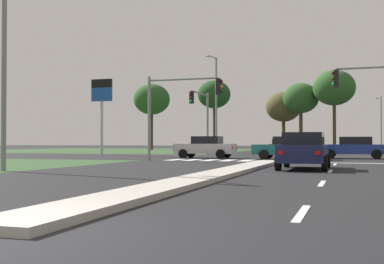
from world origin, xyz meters
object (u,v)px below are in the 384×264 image
at_px(car_silver_fifth, 206,147).
at_px(street_lamp_fourth, 381,119).
at_px(treeline_fifth, 334,88).
at_px(treeline_near, 152,99).
at_px(street_lamp_near, 3,38).
at_px(treeline_third, 284,107).
at_px(traffic_signal_near_left, 177,101).
at_px(traffic_signal_far_left, 202,111).
at_px(fuel_price_totem, 102,100).
at_px(car_navy_near, 304,150).
at_px(treeline_second, 214,95).
at_px(car_teal_fourth, 289,148).
at_px(street_lamp_third, 215,99).
at_px(car_blue_third, 354,147).
at_px(pedestrian_at_median, 299,142).
at_px(treeline_fourth, 301,99).
at_px(car_red_second, 281,146).
at_px(traffic_signal_near_right, 384,94).

xyz_separation_m(car_silver_fifth, street_lamp_fourth, (14.21, 48.91, 3.84)).
bearing_deg(treeline_fifth, treeline_near, 177.30).
bearing_deg(street_lamp_near, treeline_third, 84.70).
height_order(traffic_signal_near_left, street_lamp_fourth, street_lamp_fourth).
bearing_deg(street_lamp_fourth, treeline_third, -129.74).
height_order(car_silver_fifth, traffic_signal_far_left, traffic_signal_far_left).
relative_size(street_lamp_near, fuel_price_totem, 1.53).
distance_m(traffic_signal_far_left, treeline_third, 27.38).
xyz_separation_m(car_navy_near, car_silver_fifth, (-7.86, 12.24, -0.01)).
xyz_separation_m(car_navy_near, street_lamp_fourth, (6.35, 61.15, 3.83)).
bearing_deg(treeline_second, car_teal_fourth, -67.44).
distance_m(traffic_signal_far_left, street_lamp_third, 9.25).
bearing_deg(traffic_signal_far_left, treeline_third, 82.94).
xyz_separation_m(street_lamp_fourth, fuel_price_totem, (-23.89, -46.06, -0.03)).
distance_m(car_blue_third, pedestrian_at_median, 11.75).
bearing_deg(treeline_fifth, car_blue_third, -85.64).
bearing_deg(treeline_fourth, car_navy_near, -84.51).
relative_size(car_red_second, treeline_fifth, 0.44).
height_order(street_lamp_near, treeline_second, treeline_second).
xyz_separation_m(car_blue_third, street_lamp_fourth, (4.27, 46.85, 3.85)).
height_order(car_red_second, treeline_second, treeline_second).
bearing_deg(car_blue_third, treeline_near, 43.09).
distance_m(street_lamp_fourth, pedestrian_at_median, 37.34).
relative_size(treeline_fourth, treeline_fifth, 0.87).
distance_m(car_teal_fourth, treeline_second, 38.36).
bearing_deg(car_teal_fourth, fuel_price_totem, 76.52).
distance_m(car_silver_fifth, pedestrian_at_median, 13.86).
distance_m(car_blue_third, treeline_near, 39.32).
bearing_deg(pedestrian_at_median, street_lamp_fourth, -26.98).
distance_m(car_red_second, car_blue_third, 14.86).
xyz_separation_m(traffic_signal_far_left, treeline_third, (3.35, 27.09, 2.04)).
relative_size(traffic_signal_near_left, treeline_second, 0.53).
relative_size(car_navy_near, fuel_price_totem, 0.71).
relative_size(treeline_near, treeline_fifth, 0.93).
distance_m(traffic_signal_near_left, treeline_fourth, 36.72).
relative_size(traffic_signal_near_right, treeline_fifth, 0.55).
relative_size(car_blue_third, car_teal_fourth, 1.00).
xyz_separation_m(car_teal_fourth, street_lamp_near, (-9.36, -16.22, 4.55)).
relative_size(car_silver_fifth, pedestrian_at_median, 2.50).
bearing_deg(car_blue_third, street_lamp_near, 145.06).
relative_size(street_lamp_fourth, treeline_fifth, 0.83).
distance_m(street_lamp_near, treeline_fourth, 48.83).
bearing_deg(treeline_second, car_red_second, -57.56).
distance_m(street_lamp_third, treeline_fourth, 17.50).
bearing_deg(treeline_near, car_navy_near, -60.19).
xyz_separation_m(street_lamp_fourth, treeline_near, (-30.79, -18.50, 2.39)).
height_order(street_lamp_third, fuel_price_totem, street_lamp_third).
relative_size(car_navy_near, treeline_fourth, 0.51).
relative_size(car_navy_near, traffic_signal_near_right, 0.82).
bearing_deg(pedestrian_at_median, car_red_second, 25.29).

